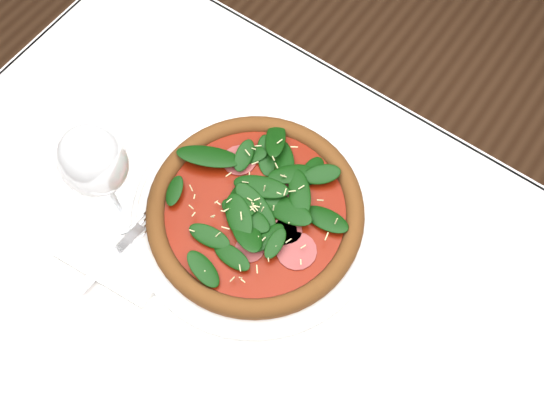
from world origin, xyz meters
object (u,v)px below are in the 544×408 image
Objects in this scene: wine_glass at (94,163)px; napkin at (112,260)px; plate at (256,215)px; pizza at (255,210)px.

wine_glass is 1.36× the size of napkin.
wine_glass is at bearing 122.76° from napkin.
plate is 2.33× the size of napkin.
pizza is at bearing 54.05° from napkin.
wine_glass is (-0.18, -0.12, 0.13)m from pizza.
napkin is at bearing -125.95° from plate.
pizza reaches higher than plate.
napkin is (0.05, -0.07, -0.16)m from wine_glass.
plate is 0.23m from napkin.
wine_glass reaches higher than napkin.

